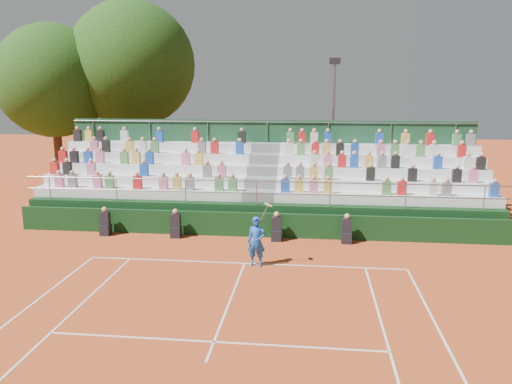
# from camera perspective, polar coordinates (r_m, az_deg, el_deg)

# --- Properties ---
(ground) EXTENTS (90.00, 90.00, 0.00)m
(ground) POSITION_cam_1_polar(r_m,az_deg,el_deg) (17.43, -1.30, -8.16)
(ground) COLOR #BA491F
(ground) RESTS_ON ground
(courtside_wall) EXTENTS (20.00, 0.15, 1.00)m
(courtside_wall) POSITION_cam_1_polar(r_m,az_deg,el_deg) (20.30, -0.09, -3.77)
(courtside_wall) COLOR black
(courtside_wall) RESTS_ON ground
(line_officials) EXTENTS (10.21, 0.40, 1.19)m
(line_officials) POSITION_cam_1_polar(r_m,az_deg,el_deg) (20.05, -3.66, -4.06)
(line_officials) COLOR black
(line_officials) RESTS_ON ground
(grandstand) EXTENTS (20.00, 5.20, 4.40)m
(grandstand) POSITION_cam_1_polar(r_m,az_deg,el_deg) (23.29, 0.82, -0.25)
(grandstand) COLOR black
(grandstand) RESTS_ON ground
(tennis_player) EXTENTS (0.86, 0.47, 2.22)m
(tennis_player) POSITION_cam_1_polar(r_m,az_deg,el_deg) (16.94, 0.06, -5.67)
(tennis_player) COLOR #1750B3
(tennis_player) RESTS_ON ground
(tree_west) EXTENTS (6.72, 6.72, 9.72)m
(tree_west) POSITION_cam_1_polar(r_m,az_deg,el_deg) (32.85, -22.20, 11.65)
(tree_west) COLOR #3B2515
(tree_west) RESTS_ON ground
(tree_east) EXTENTS (7.71, 7.71, 11.23)m
(tree_east) POSITION_cam_1_polar(r_m,az_deg,el_deg) (32.65, -13.98, 13.95)
(tree_east) COLOR #3B2515
(tree_east) RESTS_ON ground
(floodlight_mast) EXTENTS (0.60, 0.25, 7.58)m
(floodlight_mast) POSITION_cam_1_polar(r_m,az_deg,el_deg) (28.83, 8.82, 8.70)
(floodlight_mast) COLOR gray
(floodlight_mast) RESTS_ON ground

